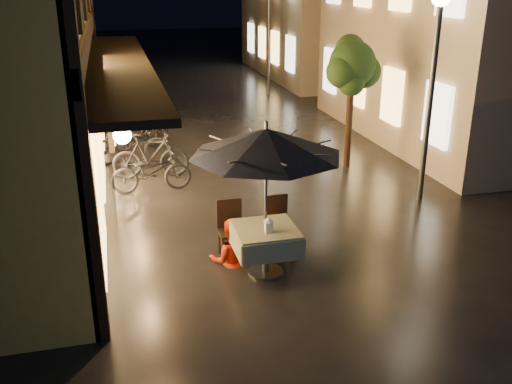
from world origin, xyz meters
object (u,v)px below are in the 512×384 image
object	(u,v)px
streetlamp_near	(435,59)
person_yellow	(279,218)
patio_umbrella	(266,142)
bicycle_0	(151,171)
cafe_table	(265,239)
person_orange	(230,221)
table_lantern	(269,224)

from	to	relation	value
streetlamp_near	person_yellow	world-z (taller)	streetlamp_near
streetlamp_near	patio_umbrella	distance (m)	4.62
streetlamp_near	bicycle_0	bearing A→B (deg)	160.63
bicycle_0	patio_umbrella	bearing A→B (deg)	-163.07
streetlamp_near	bicycle_0	xyz separation A→B (m)	(-5.41, 1.90, -2.46)
patio_umbrella	person_yellow	size ratio (longest dim) A/B	1.75
cafe_table	person_yellow	xyz separation A→B (m)	(0.36, 0.50, 0.12)
streetlamp_near	person_orange	world-z (taller)	streetlamp_near
patio_umbrella	table_lantern	bearing A→B (deg)	-90.00
patio_umbrella	bicycle_0	xyz separation A→B (m)	(-1.44, 4.15, -1.69)
person_yellow	bicycle_0	xyz separation A→B (m)	(-1.80, 3.65, -0.25)
table_lantern	person_yellow	xyz separation A→B (m)	(0.36, 0.67, -0.21)
streetlamp_near	patio_umbrella	size ratio (longest dim) A/B	1.72
patio_umbrella	streetlamp_near	bearing A→B (deg)	29.54
cafe_table	patio_umbrella	bearing A→B (deg)	-4.76
streetlamp_near	bicycle_0	size ratio (longest dim) A/B	2.44
table_lantern	person_orange	world-z (taller)	person_orange
cafe_table	person_yellow	world-z (taller)	person_yellow
table_lantern	patio_umbrella	bearing A→B (deg)	90.00
table_lantern	bicycle_0	size ratio (longest dim) A/B	0.14
streetlamp_near	person_orange	distance (m)	5.22
patio_umbrella	bicycle_0	distance (m)	4.71
person_yellow	bicycle_0	bearing A→B (deg)	-65.10
person_yellow	bicycle_0	size ratio (longest dim) A/B	0.81
streetlamp_near	table_lantern	bearing A→B (deg)	-148.64
bicycle_0	person_orange	bearing A→B (deg)	-166.95
bicycle_0	cafe_table	bearing A→B (deg)	-163.07
streetlamp_near	table_lantern	distance (m)	5.06
patio_umbrella	table_lantern	xyz separation A→B (m)	(-0.00, -0.17, -1.23)
cafe_table	patio_umbrella	distance (m)	1.56
person_yellow	bicycle_0	distance (m)	4.08
patio_umbrella	person_orange	xyz separation A→B (m)	(-0.45, 0.51, -1.41)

